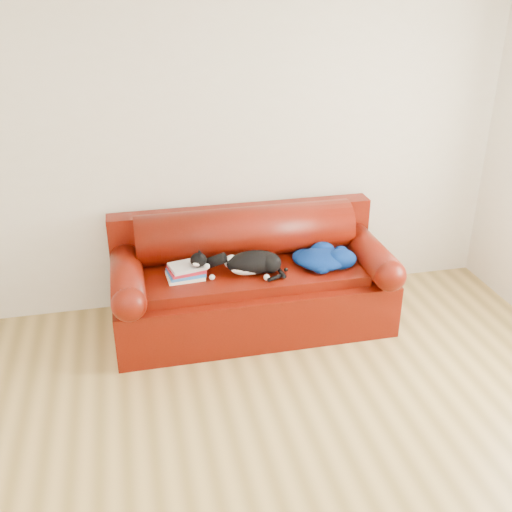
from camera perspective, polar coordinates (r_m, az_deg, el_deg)
The scene contains 7 objects.
ground at distance 3.64m, azimuth 3.77°, elevation -18.80°, with size 4.50×4.50×0.00m, color olive.
room_shell at distance 2.80m, azimuth 7.11°, elevation 7.09°, with size 4.52×4.02×2.61m.
sofa_base at distance 4.67m, azimuth -0.39°, elevation -3.90°, with size 2.10×0.90×0.50m.
sofa_back at distance 4.75m, azimuth -1.03°, elevation 0.71°, with size 2.10×1.01×0.88m.
book_stack at distance 4.41m, azimuth -6.67°, elevation -1.45°, with size 0.28×0.24×0.10m.
cat at distance 4.42m, azimuth -0.35°, elevation -0.68°, with size 0.55×0.36×0.21m.
blanket at distance 4.58m, azimuth 6.43°, elevation -0.15°, with size 0.46×0.38×0.15m.
Camera 1 is at (-0.79, -2.47, 2.55)m, focal length 42.00 mm.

